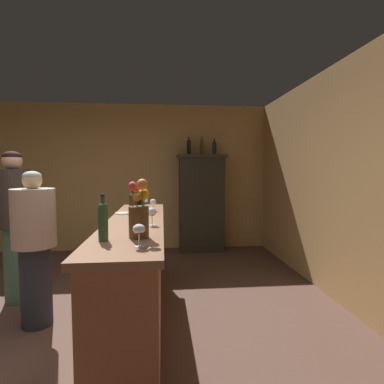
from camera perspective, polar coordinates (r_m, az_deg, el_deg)
The scene contains 20 objects.
floor at distance 3.20m, azimuth -24.33°, elevation -24.20°, with size 8.22×8.22×0.00m, color brown.
wall_back at distance 5.96m, azimuth -14.71°, elevation 2.58°, with size 5.94×0.12×2.70m, color tan.
wall_right at distance 3.34m, azimuth 31.62°, elevation 0.96°, with size 0.12×6.44×2.70m, color tan.
bar_counter at distance 3.09m, azimuth -10.30°, elevation -14.48°, with size 0.53×2.66×1.02m.
display_cabinet at distance 5.66m, azimuth 1.76°, elevation -1.72°, with size 0.89×0.42×1.77m.
wine_bottle_syrah at distance 3.09m, azimuth -10.88°, elevation -2.17°, with size 0.08×0.08×0.31m.
wine_bottle_malbec at distance 2.15m, azimuth -16.14°, elevation -4.89°, with size 0.07×0.07×0.32m.
wine_bottle_riesling at distance 2.51m, azimuth -9.73°, elevation -3.58°, with size 0.07×0.07×0.32m.
wine_bottle_rose at distance 3.23m, azimuth -10.11°, elevation -1.87°, with size 0.07×0.07×0.33m.
wine_glass_front at distance 1.93m, azimuth -9.79°, elevation -6.97°, with size 0.08×0.08×0.14m.
wine_glass_mid at distance 3.56m, azimuth -7.22°, elevation -1.93°, with size 0.07×0.07×0.14m.
wine_glass_rear at distance 2.66m, azimuth -7.42°, elevation -3.84°, with size 0.07×0.07×0.15m.
wine_glass_spare at distance 3.69m, azimuth -8.74°, elevation -1.57°, with size 0.08×0.08×0.15m.
flower_arrangement at distance 2.19m, azimuth -9.75°, elevation -3.90°, with size 0.14×0.16×0.42m.
cheese_plate at distance 3.43m, azimuth -12.68°, elevation -3.84°, with size 0.17×0.17×0.01m, color white.
display_bottle_left at distance 5.62m, azimuth -0.59°, elevation 8.43°, with size 0.07×0.07×0.32m.
display_bottle_midleft at distance 5.65m, azimuth 1.80°, elevation 8.45°, with size 0.07×0.07×0.34m.
display_bottle_center at distance 5.68m, azimuth 4.17°, elevation 8.23°, with size 0.08×0.08×0.29m.
patron_by_cabinet at distance 3.33m, azimuth -27.12°, elevation -8.44°, with size 0.39×0.39×1.49m.
patron_in_navy at distance 4.00m, azimuth -29.98°, elevation -4.46°, with size 0.36×0.36×1.71m.
Camera 1 is at (0.95, -2.66, 1.50)m, focal length 28.82 mm.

